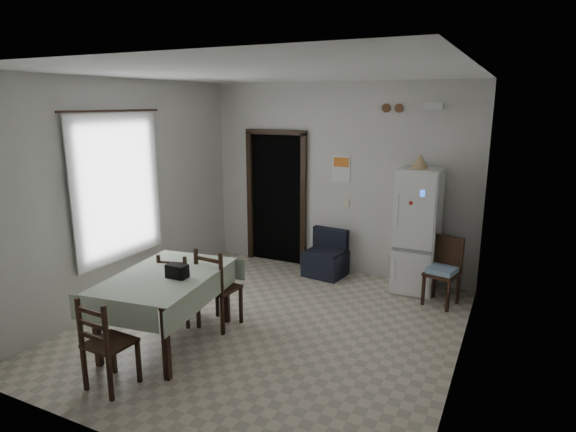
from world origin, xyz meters
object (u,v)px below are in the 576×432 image
(dining_chair_far_left, at_px, (179,287))
(dining_chair_near_head, at_px, (110,342))
(fridge, at_px, (417,231))
(corner_chair, at_px, (442,272))
(navy_seat, at_px, (326,254))
(dining_table, at_px, (167,309))
(dining_chair_far_right, at_px, (219,287))

(dining_chair_far_left, height_order, dining_chair_near_head, dining_chair_near_head)
(dining_chair_near_head, bearing_deg, fridge, -116.34)
(corner_chair, bearing_deg, dining_chair_near_head, -112.54)
(corner_chair, xyz_separation_m, dining_chair_far_left, (-2.76, -1.90, -0.00))
(dining_chair_far_left, bearing_deg, navy_seat, -128.60)
(navy_seat, relative_size, corner_chair, 0.79)
(navy_seat, bearing_deg, fridge, 6.78)
(dining_chair_near_head, bearing_deg, dining_table, -81.36)
(fridge, bearing_deg, dining_chair_far_left, -135.81)
(navy_seat, xyz_separation_m, dining_table, (-0.78, -2.73, 0.05))
(corner_chair, xyz_separation_m, dining_chair_near_head, (-2.45, -3.29, 0.01))
(dining_chair_far_right, bearing_deg, dining_chair_near_head, 87.05)
(dining_table, bearing_deg, dining_chair_far_left, 106.77)
(fridge, distance_m, dining_table, 3.50)
(dining_chair_far_left, bearing_deg, dining_table, 99.51)
(fridge, distance_m, navy_seat, 1.45)
(corner_chair, height_order, dining_chair_far_left, corner_chair)
(navy_seat, bearing_deg, dining_table, -99.12)
(fridge, height_order, dining_chair_near_head, fridge)
(navy_seat, height_order, corner_chair, corner_chair)
(navy_seat, distance_m, dining_chair_far_left, 2.47)
(navy_seat, bearing_deg, dining_chair_far_left, -106.95)
(dining_chair_near_head, bearing_deg, dining_chair_far_right, -94.34)
(corner_chair, xyz_separation_m, dining_table, (-2.55, -2.38, -0.05))
(navy_seat, xyz_separation_m, dining_chair_near_head, (-0.69, -3.65, 0.11))
(fridge, bearing_deg, navy_seat, -179.75)
(fridge, xyz_separation_m, navy_seat, (-1.35, -0.00, -0.52))
(corner_chair, distance_m, dining_chair_far_left, 3.35)
(dining_table, height_order, dining_chair_far_right, dining_chair_far_right)
(navy_seat, xyz_separation_m, dining_chair_far_right, (-0.50, -2.14, 0.14))
(dining_chair_far_right, bearing_deg, dining_table, 68.73)
(dining_chair_far_left, bearing_deg, corner_chair, -160.30)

